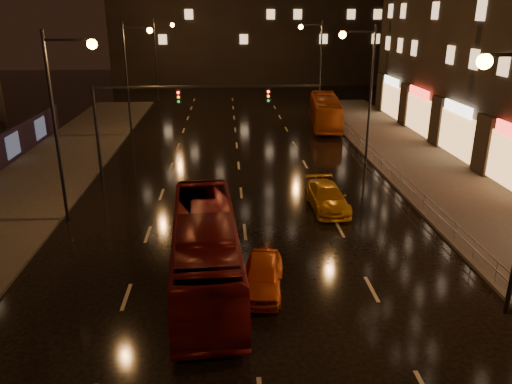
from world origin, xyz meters
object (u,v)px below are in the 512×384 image
(bus_curb, at_px, (325,111))
(taxi_far, at_px, (327,197))
(taxi_near, at_px, (263,276))
(bus_red, at_px, (206,249))

(bus_curb, bearing_deg, taxi_far, -93.90)
(taxi_near, distance_m, taxi_far, 9.86)
(bus_red, height_order, bus_curb, bus_red)
(bus_red, distance_m, taxi_far, 10.46)
(bus_red, height_order, taxi_far, bus_red)
(taxi_near, height_order, taxi_far, taxi_far)
(bus_red, relative_size, taxi_far, 2.29)
(bus_curb, distance_m, taxi_far, 22.49)
(bus_curb, height_order, taxi_near, bus_curb)
(taxi_far, bearing_deg, taxi_near, -118.74)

